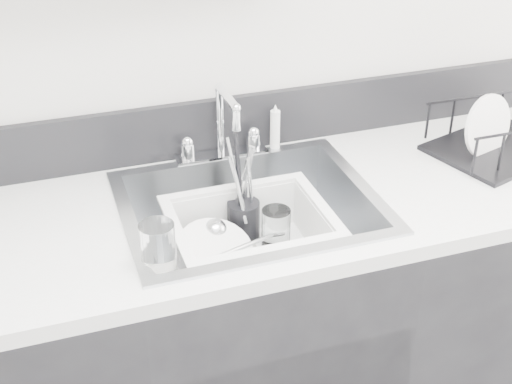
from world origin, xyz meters
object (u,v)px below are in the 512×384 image
object	(u,v)px
counter_run	(250,341)
dish_rack	(501,130)
sink	(250,233)
wash_tub	(250,241)

from	to	relation	value
counter_run	dish_rack	xyz separation A→B (m)	(0.76, 0.05, 0.52)
sink	dish_rack	size ratio (longest dim) A/B	1.75
sink	dish_rack	xyz separation A→B (m)	(0.76, 0.05, 0.15)
counter_run	dish_rack	world-z (taller)	dish_rack
counter_run	wash_tub	xyz separation A→B (m)	(-0.01, -0.04, 0.37)
counter_run	wash_tub	size ratio (longest dim) A/B	7.99
wash_tub	dish_rack	bearing A→B (deg)	6.10
counter_run	dish_rack	bearing A→B (deg)	3.50
counter_run	wash_tub	world-z (taller)	counter_run
counter_run	sink	size ratio (longest dim) A/B	5.00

